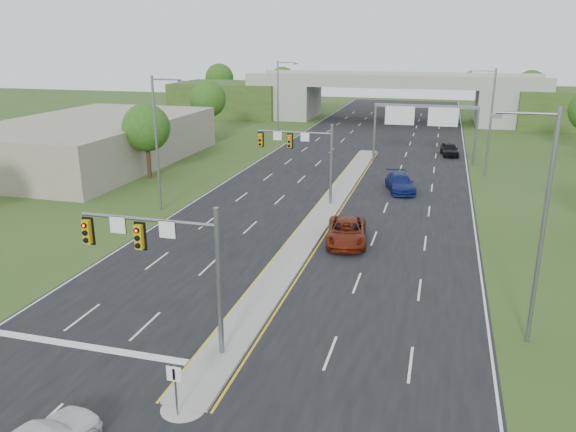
% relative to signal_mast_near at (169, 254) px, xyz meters
% --- Properties ---
extents(ground, '(240.00, 240.00, 0.00)m').
position_rel_signal_mast_near_xyz_m(ground, '(2.26, 0.07, -4.73)').
color(ground, '#2E491A').
rests_on(ground, ground).
extents(road, '(24.00, 160.00, 0.02)m').
position_rel_signal_mast_near_xyz_m(road, '(2.26, 35.07, -4.72)').
color(road, black).
rests_on(road, ground).
extents(median, '(2.00, 54.00, 0.16)m').
position_rel_signal_mast_near_xyz_m(median, '(2.26, 23.07, -4.63)').
color(median, gray).
rests_on(median, road).
extents(median_nose, '(2.00, 2.00, 0.16)m').
position_rel_signal_mast_near_xyz_m(median_nose, '(2.26, -3.93, -4.63)').
color(median_nose, gray).
rests_on(median_nose, road).
extents(lane_markings, '(23.72, 160.00, 0.01)m').
position_rel_signal_mast_near_xyz_m(lane_markings, '(1.66, 28.99, -4.70)').
color(lane_markings, gold).
rests_on(lane_markings, road).
extents(signal_mast_near, '(6.62, 0.60, 7.00)m').
position_rel_signal_mast_near_xyz_m(signal_mast_near, '(0.00, 0.00, 0.00)').
color(signal_mast_near, slate).
rests_on(signal_mast_near, ground).
extents(signal_mast_far, '(6.62, 0.60, 7.00)m').
position_rel_signal_mast_near_xyz_m(signal_mast_far, '(0.00, 25.00, 0.00)').
color(signal_mast_far, slate).
rests_on(signal_mast_far, ground).
extents(keep_right_sign, '(0.60, 0.13, 2.20)m').
position_rel_signal_mast_near_xyz_m(keep_right_sign, '(2.26, -4.45, -3.21)').
color(keep_right_sign, slate).
rests_on(keep_right_sign, ground).
extents(sign_gantry, '(11.58, 0.44, 6.67)m').
position_rel_signal_mast_near_xyz_m(sign_gantry, '(8.95, 44.99, 0.51)').
color(sign_gantry, slate).
rests_on(sign_gantry, ground).
extents(overpass, '(80.00, 14.00, 8.10)m').
position_rel_signal_mast_near_xyz_m(overpass, '(2.26, 80.07, -1.17)').
color(overpass, gray).
rests_on(overpass, ground).
extents(lightpole_l_mid, '(2.85, 0.25, 11.00)m').
position_rel_signal_mast_near_xyz_m(lightpole_l_mid, '(-11.03, 20.07, 1.38)').
color(lightpole_l_mid, slate).
rests_on(lightpole_l_mid, ground).
extents(lightpole_l_far, '(2.85, 0.25, 11.00)m').
position_rel_signal_mast_near_xyz_m(lightpole_l_far, '(-11.03, 55.07, 1.38)').
color(lightpole_l_far, slate).
rests_on(lightpole_l_far, ground).
extents(lightpole_r_near, '(2.85, 0.25, 11.00)m').
position_rel_signal_mast_near_xyz_m(lightpole_r_near, '(15.56, 5.07, 1.38)').
color(lightpole_r_near, slate).
rests_on(lightpole_r_near, ground).
extents(lightpole_r_far, '(2.85, 0.25, 11.00)m').
position_rel_signal_mast_near_xyz_m(lightpole_r_far, '(15.56, 40.07, 1.38)').
color(lightpole_r_far, slate).
rests_on(lightpole_r_far, ground).
extents(tree_l_near, '(4.80, 4.80, 7.60)m').
position_rel_signal_mast_near_xyz_m(tree_l_near, '(-17.74, 30.07, 0.45)').
color(tree_l_near, '#382316').
rests_on(tree_l_near, ground).
extents(tree_l_mid, '(5.20, 5.20, 8.12)m').
position_rel_signal_mast_near_xyz_m(tree_l_mid, '(-21.74, 55.07, 0.78)').
color(tree_l_mid, '#382316').
rests_on(tree_l_mid, ground).
extents(tree_back_a, '(6.00, 6.00, 8.85)m').
position_rel_signal_mast_near_xyz_m(tree_back_a, '(-35.74, 94.07, 1.11)').
color(tree_back_a, '#382316').
rests_on(tree_back_a, ground).
extents(tree_back_b, '(5.60, 5.60, 8.32)m').
position_rel_signal_mast_near_xyz_m(tree_back_b, '(-21.74, 94.07, 0.78)').
color(tree_back_b, '#382316').
rests_on(tree_back_b, ground).
extents(tree_back_c, '(5.60, 5.60, 8.32)m').
position_rel_signal_mast_near_xyz_m(tree_back_c, '(26.26, 94.07, 0.78)').
color(tree_back_c, '#382316').
rests_on(tree_back_c, ground).
extents(commercial_building, '(18.00, 30.00, 5.00)m').
position_rel_signal_mast_near_xyz_m(commercial_building, '(-27.74, 35.07, -2.23)').
color(commercial_building, gray).
rests_on(commercial_building, ground).
extents(car_far_a, '(3.48, 6.13, 1.61)m').
position_rel_signal_mast_near_xyz_m(car_far_a, '(5.19, 16.19, -3.90)').
color(car_far_a, '#5D1809').
rests_on(car_far_a, road).
extents(car_far_b, '(3.57, 5.88, 1.59)m').
position_rel_signal_mast_near_xyz_m(car_far_b, '(7.67, 31.44, -3.91)').
color(car_far_b, '#0E1755').
rests_on(car_far_b, road).
extents(car_far_c, '(2.51, 4.83, 1.57)m').
position_rel_signal_mast_near_xyz_m(car_far_c, '(12.14, 50.33, -3.92)').
color(car_far_c, black).
rests_on(car_far_c, road).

